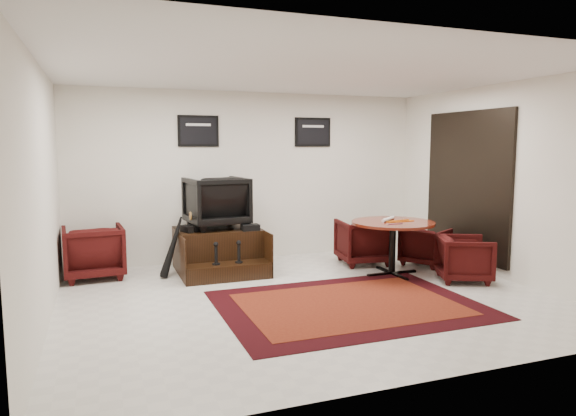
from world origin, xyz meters
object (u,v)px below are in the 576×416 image
object	(u,v)px
table_chair_window	(425,244)
table_chair_corner	(464,256)
shine_chair	(216,200)
armchair_side	(94,249)
table_chair_back	(363,239)
shine_podium	(219,252)
meeting_table	(393,228)

from	to	relation	value
table_chair_window	table_chair_corner	bearing A→B (deg)	145.02
shine_chair	armchair_side	world-z (taller)	shine_chair
shine_chair	table_chair_back	distance (m)	2.46
table_chair_corner	shine_podium	bearing A→B (deg)	84.31
armchair_side	table_chair_window	size ratio (longest dim) A/B	1.27
armchair_side	meeting_table	world-z (taller)	armchair_side
armchair_side	shine_chair	bearing A→B (deg)	173.68
meeting_table	table_chair_back	bearing A→B (deg)	94.15
armchair_side	table_chair_window	world-z (taller)	armchair_side
shine_podium	meeting_table	world-z (taller)	meeting_table
table_chair_back	table_chair_window	distance (m)	1.00
meeting_table	table_chair_back	xyz separation A→B (m)	(-0.06, 0.79, -0.30)
armchair_side	meeting_table	xyz separation A→B (m)	(4.18, -1.33, 0.28)
shine_chair	meeting_table	bearing A→B (deg)	145.64
table_chair_window	table_chair_back	bearing A→B (deg)	33.85
table_chair_back	meeting_table	bearing A→B (deg)	102.57
shine_podium	meeting_table	distance (m)	2.66
meeting_table	table_chair_corner	xyz separation A→B (m)	(0.76, -0.67, -0.35)
shine_podium	table_chair_back	world-z (taller)	table_chair_back
table_chair_back	shine_chair	bearing A→B (deg)	-2.85
table_chair_window	shine_podium	bearing A→B (deg)	46.15
table_chair_corner	meeting_table	bearing A→B (deg)	72.52
meeting_table	armchair_side	bearing A→B (deg)	162.32
table_chair_back	shine_podium	bearing A→B (deg)	0.42
shine_podium	table_chair_corner	xyz separation A→B (m)	(3.14, -1.79, 0.05)
armchair_side	table_chair_window	xyz separation A→B (m)	(5.02, -0.97, -0.09)
shine_podium	armchair_side	bearing A→B (deg)	173.16
armchair_side	table_chair_back	world-z (taller)	armchair_side
shine_chair	table_chair_window	size ratio (longest dim) A/B	1.32
shine_podium	table_chair_back	bearing A→B (deg)	-8.00
armchair_side	meeting_table	distance (m)	4.39
meeting_table	table_chair_corner	distance (m)	1.08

